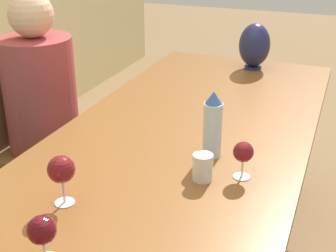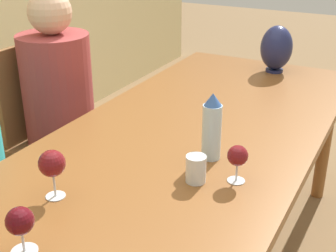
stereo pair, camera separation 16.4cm
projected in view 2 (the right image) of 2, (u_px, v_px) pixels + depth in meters
name	position (u px, v px, depth m)	size (l,w,h in m)	color
dining_table	(176.00, 160.00, 1.76)	(2.46, 0.96, 0.74)	brown
water_bottle	(212.00, 127.00, 1.59)	(0.07, 0.07, 0.24)	silver
water_tumbler	(196.00, 169.00, 1.48)	(0.07, 0.07, 0.09)	silver
vase	(276.00, 48.00, 2.51)	(0.17, 0.17, 0.25)	#1E234C
wine_glass_0	(52.00, 164.00, 1.37)	(0.08, 0.08, 0.15)	silver
wine_glass_2	(20.00, 222.00, 1.14)	(0.07, 0.07, 0.13)	silver
wine_glass_4	(238.00, 157.00, 1.46)	(0.07, 0.07, 0.13)	silver
chair_far	(51.00, 131.00, 2.42)	(0.44, 0.44, 0.95)	brown
person_far	(62.00, 107.00, 2.32)	(0.34, 0.34, 1.22)	#2D2D38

